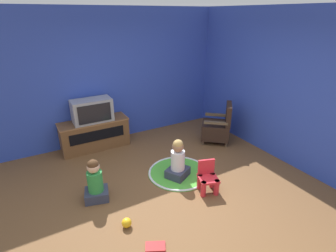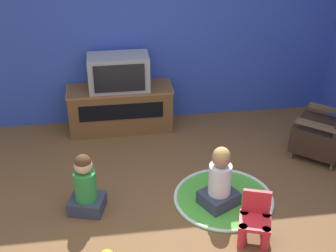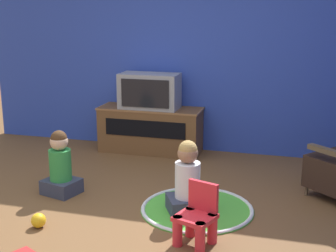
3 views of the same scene
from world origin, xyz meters
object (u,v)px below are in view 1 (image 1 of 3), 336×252
tv_cabinet (95,134)px  yellow_kid_chair (208,180)px  child_watching_left (178,161)px  book (155,247)px  toy_ball (127,223)px  television (92,111)px  child_watching_center (95,182)px  black_armchair (218,127)px

tv_cabinet → yellow_kid_chair: (1.14, -2.32, -0.11)m
child_watching_left → book: child_watching_left is taller
child_watching_left → toy_ball: 1.38m
toy_ball → television: bearing=83.8°
yellow_kid_chair → toy_ball: bearing=-157.3°
tv_cabinet → yellow_kid_chair: bearing=-63.9°
child_watching_center → toy_ball: child_watching_center is taller
black_armchair → book: 3.11m
black_armchair → book: bearing=-12.3°
television → child_watching_center: size_ratio=1.14×
child_watching_center → black_armchair: bearing=27.6°
tv_cabinet → television: size_ratio=1.78×
book → child_watching_left: bearing=-104.7°
tv_cabinet → book: (-0.08, -2.91, -0.30)m
tv_cabinet → toy_ball: size_ratio=10.48×
child_watching_left → toy_ball: size_ratio=5.40×
tv_cabinet → child_watching_left: bearing=-62.3°
black_armchair → toy_ball: (-2.64, -1.39, -0.27)m
black_armchair → television: bearing=-72.5°
yellow_kid_chair → child_watching_center: child_watching_center is taller
child_watching_center → television: bearing=90.0°
book → black_armchair: bearing=-115.9°
toy_ball → black_armchair: bearing=27.7°
child_watching_center → book: (0.36, -1.25, -0.28)m
toy_ball → tv_cabinet: bearing=83.9°
toy_ball → book: toy_ball is taller
book → television: bearing=-64.8°
child_watching_left → book: 1.55m
black_armchair → toy_ball: size_ratio=6.68×
child_watching_left → book: bearing=-159.5°
television → toy_ball: 2.53m
black_armchair → toy_ball: bearing=-21.8°
tv_cabinet → book: bearing=-91.6°
black_armchair → child_watching_center: size_ratio=1.29×
toy_ball → child_watching_center: bearing=103.4°
television → toy_ball: (-0.26, -2.40, -0.76)m
television → book: size_ratio=2.72×
tv_cabinet → child_watching_center: size_ratio=2.02×
tv_cabinet → child_watching_left: (0.93, -1.77, -0.01)m
tv_cabinet → book: 2.92m
television → toy_ball: bearing=-96.2°
television → child_watching_left: size_ratio=1.09×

